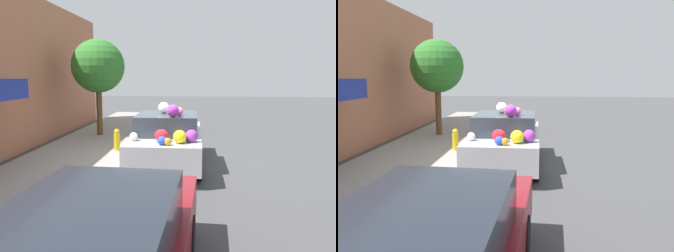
% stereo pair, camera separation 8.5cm
% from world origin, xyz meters
% --- Properties ---
extents(ground_plane, '(60.00, 60.00, 0.00)m').
position_xyz_m(ground_plane, '(0.00, 0.00, 0.00)').
color(ground_plane, '#424244').
extents(sidewalk_curb, '(24.00, 3.20, 0.13)m').
position_xyz_m(sidewalk_curb, '(0.00, 2.70, 0.07)').
color(sidewalk_curb, gray).
rests_on(sidewalk_curb, ground).
extents(street_tree, '(2.11, 2.11, 3.82)m').
position_xyz_m(street_tree, '(3.84, 3.00, 2.88)').
color(street_tree, brown).
rests_on(street_tree, sidewalk_curb).
extents(fire_hydrant, '(0.20, 0.20, 0.70)m').
position_xyz_m(fire_hydrant, '(1.16, 1.63, 0.48)').
color(fire_hydrant, gold).
rests_on(fire_hydrant, sidewalk_curb).
extents(art_car, '(4.18, 1.90, 1.82)m').
position_xyz_m(art_car, '(-0.05, -0.15, 0.78)').
color(art_car, '#B7BABF').
rests_on(art_car, ground).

